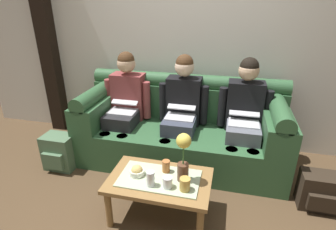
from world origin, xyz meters
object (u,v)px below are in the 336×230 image
at_px(coffee_table, 159,184).
at_px(snack_bowl, 137,171).
at_px(flower_vase, 183,155).
at_px(cup_far_center, 151,179).
at_px(person_left, 125,102).
at_px(backpack_right, 320,192).
at_px(cup_far_left, 185,184).
at_px(couch, 182,130).
at_px(cup_near_left, 168,182).
at_px(person_right, 244,112).
at_px(backpack_left, 60,152).
at_px(person_middle, 182,107).
at_px(cup_near_right, 166,166).

distance_m(coffee_table, snack_bowl, 0.22).
distance_m(flower_vase, cup_far_center, 0.32).
distance_m(person_left, backpack_right, 2.17).
xyz_separation_m(cup_far_left, backpack_right, (1.14, 0.54, -0.28)).
bearing_deg(cup_far_left, backpack_right, 25.30).
distance_m(couch, coffee_table, 0.97).
distance_m(couch, cup_near_left, 1.07).
distance_m(flower_vase, snack_bowl, 0.44).
xyz_separation_m(flower_vase, snack_bowl, (-0.39, -0.03, -0.20)).
bearing_deg(person_right, cup_far_left, -112.51).
bearing_deg(cup_near_left, couch, 95.05).
bearing_deg(couch, backpack_left, -157.59).
bearing_deg(flower_vase, backpack_right, 19.62).
xyz_separation_m(snack_bowl, backpack_left, (-1.08, 0.45, -0.24)).
xyz_separation_m(person_middle, flower_vase, (0.19, -0.94, -0.02)).
bearing_deg(flower_vase, person_middle, 101.57).
xyz_separation_m(person_right, backpack_left, (-1.94, -0.52, -0.46)).
bearing_deg(couch, person_middle, -90.00).
bearing_deg(flower_vase, couch, 101.53).
xyz_separation_m(couch, cup_far_center, (-0.04, -1.08, 0.09)).
bearing_deg(snack_bowl, person_right, 48.23).
distance_m(person_right, cup_far_center, 1.30).
bearing_deg(person_right, couch, 179.68).
distance_m(person_middle, coffee_table, 1.01).
relative_size(cup_near_right, cup_far_center, 0.83).
xyz_separation_m(snack_bowl, backpack_right, (1.57, 0.45, -0.26)).
height_order(person_left, snack_bowl, person_left).
bearing_deg(backpack_right, cup_far_left, -154.70).
distance_m(person_right, backpack_right, 1.00).
bearing_deg(person_right, flower_vase, -116.94).
xyz_separation_m(person_middle, snack_bowl, (-0.19, -0.97, -0.23)).
distance_m(person_middle, cup_far_left, 1.10).
xyz_separation_m(cup_far_center, backpack_left, (-1.23, 0.55, -0.27)).
bearing_deg(person_middle, flower_vase, -78.43).
relative_size(cup_far_center, backpack_left, 0.32).
xyz_separation_m(flower_vase, backpack_right, (1.18, 0.42, -0.47)).
bearing_deg(coffee_table, backpack_left, 160.94).
height_order(coffee_table, cup_far_left, cup_far_left).
bearing_deg(couch, backpack_right, -20.85).
xyz_separation_m(person_middle, person_right, (0.67, 0.00, -0.00)).
xyz_separation_m(person_middle, cup_near_left, (0.09, -1.06, -0.21)).
bearing_deg(person_right, person_left, -180.00).
bearing_deg(cup_near_right, flower_vase, -26.29).
relative_size(couch, cup_near_right, 21.67).
distance_m(person_middle, flower_vase, 0.96).
distance_m(person_right, snack_bowl, 1.32).
xyz_separation_m(snack_bowl, cup_near_right, (0.23, 0.11, 0.02)).
bearing_deg(backpack_left, person_right, 15.01).
relative_size(person_left, cup_far_left, 11.69).
bearing_deg(backpack_left, cup_near_left, -21.55).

